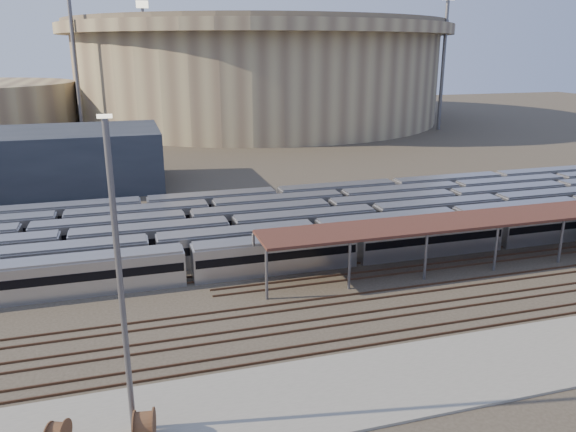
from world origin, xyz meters
The scene contains 12 objects.
ground centered at (0.00, 0.00, 0.00)m, with size 420.00×420.00×0.00m, color #383026.
apron centered at (-5.00, -15.00, 0.10)m, with size 50.00×9.00×0.20m, color gray.
subway_trains centered at (1.97, 18.50, 1.80)m, with size 129.67×23.90×3.60m.
inspection_shed centered at (22.00, 4.00, 4.98)m, with size 60.30×6.00×5.30m.
empty_tracks centered at (0.00, -5.00, 0.09)m, with size 170.00×9.62×0.18m.
stadium centered at (25.00, 140.00, 16.47)m, with size 124.00×124.00×32.50m.
service_building centered at (-35.00, 55.00, 5.00)m, with size 42.00×20.00×10.00m, color #1E232D.
floodlight_0 centered at (-30.00, 110.00, 20.65)m, with size 4.00×1.00×38.40m.
floodlight_2 centered at (70.00, 100.00, 20.65)m, with size 4.00×1.00×38.40m.
floodlight_3 centered at (-10.00, 160.00, 20.65)m, with size 4.00×1.00×38.40m.
cable_reel_east centered at (-20.39, -16.57, 1.23)m, with size 2.06×2.06×1.14m, color brown.
yard_light_pole centered at (-21.03, -15.31, 10.22)m, with size 0.80×0.36×19.87m.
Camera 1 is at (-20.24, -47.09, 23.53)m, focal length 35.00 mm.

